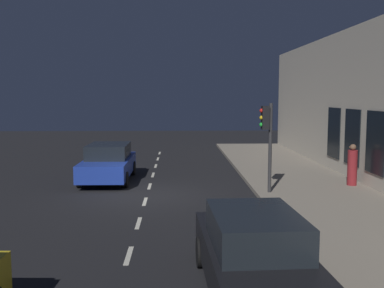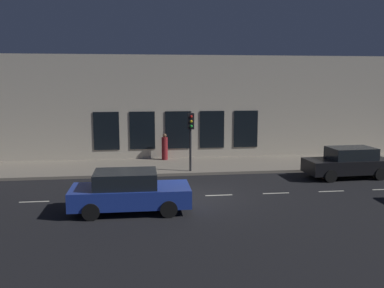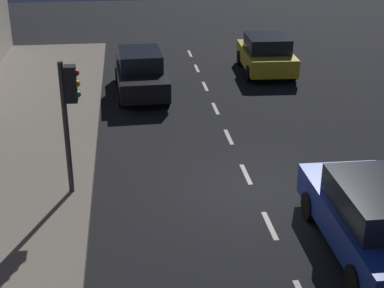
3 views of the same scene
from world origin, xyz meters
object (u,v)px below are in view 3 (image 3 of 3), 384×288
Objects in this scene: parked_car_0 at (266,54)px; parked_car_2 at (141,73)px; traffic_light at (69,102)px; parked_car_1 at (376,218)px.

parked_car_0 and parked_car_2 have the same top height.
parked_car_1 is (-6.19, 3.15, -1.64)m from traffic_light.
traffic_light is 12.49m from parked_car_0.
traffic_light is at bearing 74.53° from parked_car_2.
parked_car_0 is at bearing -160.50° from parked_car_2.
traffic_light is 0.81× the size of parked_car_0.
traffic_light is at bearing 153.47° from parked_car_1.
traffic_light reaches higher than parked_car_0.
traffic_light reaches higher than parked_car_2.
parked_car_0 is 5.71m from parked_car_2.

